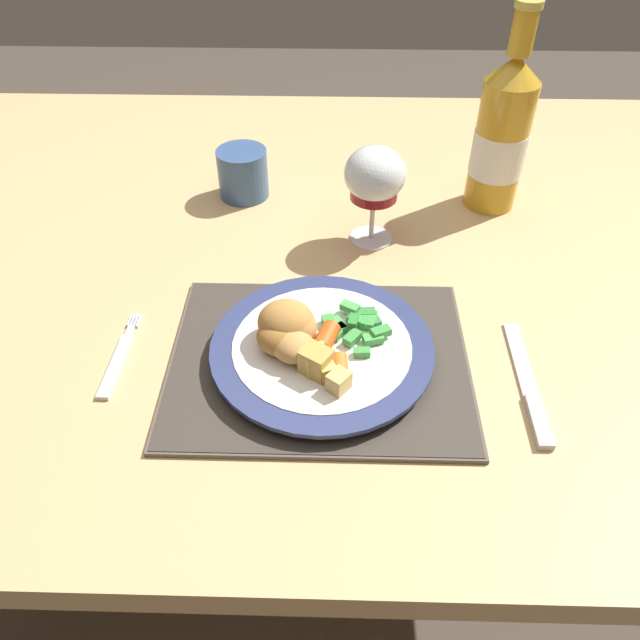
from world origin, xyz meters
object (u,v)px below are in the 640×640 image
Objects in this scene: dining_table at (299,282)px; fork at (118,360)px; table_knife at (530,392)px; wine_glass at (375,178)px; dinner_plate at (322,350)px; bottle at (502,135)px; drinking_cup at (243,172)px.

fork is (-0.20, -0.25, 0.08)m from dining_table.
table_knife is 1.31× the size of wine_glass.
wine_glass is at bearing 40.27° from fork.
dinner_plate is 1.36× the size of table_knife.
bottle is (0.19, 0.11, 0.01)m from wine_glass.
fork is (-0.24, -0.01, -0.01)m from dinner_plate.
fork is 0.47× the size of bottle.
bottle is at bearing 54.26° from dinner_plate.
bottle is at bearing 86.72° from table_knife.
wine_glass is at bearing 119.40° from table_knife.
dining_table is 5.45× the size of dinner_plate.
table_knife is 0.35m from wine_glass.
dinner_plate is at bearing -70.15° from drinking_cup.
drinking_cup is at bearing 177.80° from bottle.
fork is at bearing -139.73° from wine_glass.
wine_glass is 0.48× the size of bottle.
dining_table is at bearing -159.23° from bottle.
table_knife is (0.27, -0.29, 0.08)m from dining_table.
bottle is at bearing 29.04° from wine_glass.
drinking_cup is (-0.13, 0.37, 0.02)m from dinner_plate.
wine_glass reaches higher than fork.
table_knife is (0.23, -0.05, -0.01)m from dinner_plate.
wine_glass is 0.22m from bottle.
wine_glass is at bearing 75.22° from dinner_plate.
wine_glass is (0.30, 0.26, 0.10)m from fork.
dining_table is 17.87× the size of drinking_cup.
dining_table is 0.41m from table_knife.
dinner_plate is at bearing -104.78° from wine_glass.
dinner_plate is 0.39m from drinking_cup.
wine_glass is (0.07, 0.25, 0.08)m from dinner_plate.
fork is 0.74× the size of table_knife.
bottle is (0.49, 0.36, 0.11)m from fork.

